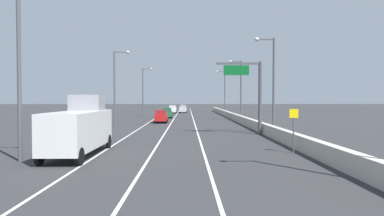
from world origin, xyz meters
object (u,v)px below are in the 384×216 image
at_px(car_white_0, 173,109).
at_px(lamp_post_right_second, 271,79).
at_px(lamp_post_left_near, 23,63).
at_px(car_silver_3, 183,109).
at_px(lamp_post_right_fourth, 224,89).
at_px(overhead_sign_gantry, 253,89).
at_px(lamp_post_right_third, 239,86).
at_px(lamp_post_left_mid, 116,83).
at_px(car_green_1, 167,113).
at_px(car_red_2, 161,116).
at_px(speed_advisory_sign, 294,127).
at_px(car_gray_4, 172,108).
at_px(lamp_post_left_far, 144,88).
at_px(box_truck, 80,128).

bearing_deg(car_white_0, lamp_post_right_second, -76.23).
height_order(lamp_post_left_near, car_silver_3, lamp_post_left_near).
bearing_deg(lamp_post_right_fourth, car_white_0, 149.39).
bearing_deg(overhead_sign_gantry, lamp_post_right_third, 84.83).
bearing_deg(lamp_post_left_mid, lamp_post_left_near, -90.32).
bearing_deg(car_green_1, lamp_post_right_second, -66.64).
height_order(car_green_1, car_red_2, car_red_2).
bearing_deg(lamp_post_right_second, overhead_sign_gantry, -159.92).
xyz_separation_m(speed_advisory_sign, car_white_0, (-10.79, 63.62, -0.75)).
bearing_deg(car_white_0, lamp_post_right_third, -66.81).
bearing_deg(lamp_post_right_third, car_gray_4, 109.10).
height_order(overhead_sign_gantry, lamp_post_left_near, lamp_post_left_near).
bearing_deg(car_red_2, lamp_post_left_far, 104.25).
bearing_deg(lamp_post_right_second, lamp_post_right_third, 90.08).
bearing_deg(lamp_post_left_far, car_red_2, -75.75).
bearing_deg(car_gray_4, lamp_post_left_near, -94.30).
bearing_deg(car_red_2, box_truck, -95.89).
xyz_separation_m(lamp_post_right_second, car_green_1, (-12.63, 29.25, -4.84)).
distance_m(lamp_post_right_second, car_red_2, 21.52).
bearing_deg(car_red_2, lamp_post_right_second, -52.50).
height_order(lamp_post_left_near, car_red_2, lamp_post_left_near).
distance_m(car_red_2, car_gray_4, 42.12).
distance_m(lamp_post_right_third, car_gray_4, 39.46).
relative_size(car_green_1, car_silver_3, 1.00).
distance_m(lamp_post_right_third, car_silver_3, 32.81).
bearing_deg(lamp_post_left_mid, lamp_post_right_fourth, 61.59).
distance_m(speed_advisory_sign, lamp_post_left_near, 17.52).
bearing_deg(box_truck, speed_advisory_sign, 2.30).
bearing_deg(car_silver_3, speed_advisory_sign, -82.89).
distance_m(lamp_post_left_near, car_green_1, 45.65).
relative_size(lamp_post_right_second, car_silver_3, 2.39).
bearing_deg(overhead_sign_gantry, car_gray_4, 100.26).
distance_m(car_silver_3, box_truck, 66.52).
height_order(overhead_sign_gantry, car_silver_3, overhead_sign_gantry).
bearing_deg(lamp_post_right_third, car_green_1, 149.29).
relative_size(overhead_sign_gantry, car_green_1, 1.78).
bearing_deg(car_red_2, lamp_post_left_near, -99.94).
distance_m(lamp_post_right_fourth, lamp_post_left_mid, 37.72).
distance_m(car_white_0, car_silver_3, 3.31).
relative_size(speed_advisory_sign, lamp_post_right_second, 0.30).
relative_size(car_white_0, car_green_1, 1.03).
height_order(lamp_post_right_fourth, lamp_post_left_near, same).
relative_size(lamp_post_left_near, box_truck, 1.23).
bearing_deg(lamp_post_right_third, car_white_0, 113.19).
bearing_deg(lamp_post_right_second, lamp_post_left_far, 116.02).
distance_m(lamp_post_left_near, car_gray_4, 74.90).
bearing_deg(lamp_post_right_second, lamp_post_right_fourth, 90.46).
bearing_deg(car_green_1, overhead_sign_gantry, -70.61).
bearing_deg(car_white_0, box_truck, -93.09).
relative_size(lamp_post_right_fourth, lamp_post_left_far, 1.00).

